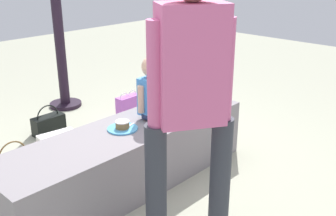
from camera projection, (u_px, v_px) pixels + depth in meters
ground_plane at (130, 183)px, 3.06m from camera, size 12.00×12.00×0.00m
concrete_ledge at (129, 157)px, 2.98m from camera, size 2.04×0.56×0.46m
child_seated at (154, 92)px, 3.01m from camera, size 0.28×0.32×0.48m
adult_standing at (191, 85)px, 2.04m from camera, size 0.44×0.36×1.68m
cake_plate at (122, 127)px, 2.87m from camera, size 0.22×0.22×0.07m
gift_bag at (129, 109)px, 4.13m from camera, size 0.26×0.11×0.34m
railing_post at (62, 64)px, 4.47m from camera, size 0.36×0.36×1.28m
water_bottle_near_gift at (48, 169)px, 3.05m from camera, size 0.07×0.07×0.22m
cake_box_white at (61, 142)px, 3.59m from camera, size 0.38×0.35×0.12m
handbag_black_leather at (49, 124)px, 3.89m from camera, size 0.31×0.13×0.30m
handbag_brown_canvas at (14, 165)px, 3.10m from camera, size 0.31×0.11×0.31m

